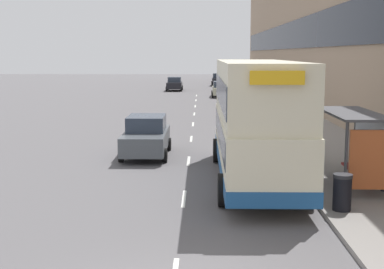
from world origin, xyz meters
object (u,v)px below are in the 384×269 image
(car_0, at_px, (146,136))
(litter_bin, at_px, (342,192))
(double_decker_bus_near, at_px, (256,118))
(car_1, at_px, (221,89))
(bus_shelter, at_px, (360,136))
(car_3, at_px, (174,84))
(car_2, at_px, (218,80))

(car_0, relative_size, litter_bin, 4.37)
(double_decker_bus_near, height_order, car_0, double_decker_bus_near)
(car_0, height_order, car_1, car_0)
(bus_shelter, height_order, car_3, bus_shelter)
(double_decker_bus_near, xyz_separation_m, car_1, (0.11, 37.80, -1.46))
(car_1, height_order, car_2, car_2)
(bus_shelter, relative_size, double_decker_bus_near, 0.41)
(car_0, relative_size, car_3, 1.14)
(double_decker_bus_near, xyz_separation_m, car_2, (0.47, 57.56, -1.41))
(car_1, bearing_deg, litter_bin, -87.30)
(car_2, bearing_deg, double_decker_bus_near, -90.46)
(car_2, bearing_deg, car_3, -118.99)
(car_2, bearing_deg, car_0, -95.28)
(bus_shelter, relative_size, car_1, 0.95)
(car_0, height_order, car_3, car_0)
(double_decker_bus_near, bearing_deg, car_1, 89.84)
(double_decker_bus_near, bearing_deg, car_2, 89.54)
(litter_bin, bearing_deg, car_0, 126.21)
(bus_shelter, bearing_deg, car_3, 100.01)
(bus_shelter, distance_m, car_2, 58.93)
(car_2, relative_size, litter_bin, 3.67)
(bus_shelter, relative_size, litter_bin, 4.00)
(car_3, bearing_deg, bus_shelter, 100.01)
(bus_shelter, xyz_separation_m, car_3, (-8.57, 48.51, -1.04))
(bus_shelter, bearing_deg, car_0, 141.35)
(car_3, bearing_deg, litter_bin, 98.16)
(car_0, bearing_deg, double_decker_bus_near, 132.20)
(litter_bin, bearing_deg, car_2, 91.50)
(double_decker_bus_near, relative_size, car_0, 2.24)
(car_1, relative_size, car_3, 1.10)
(bus_shelter, height_order, litter_bin, bus_shelter)
(car_3, bearing_deg, car_1, 119.75)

